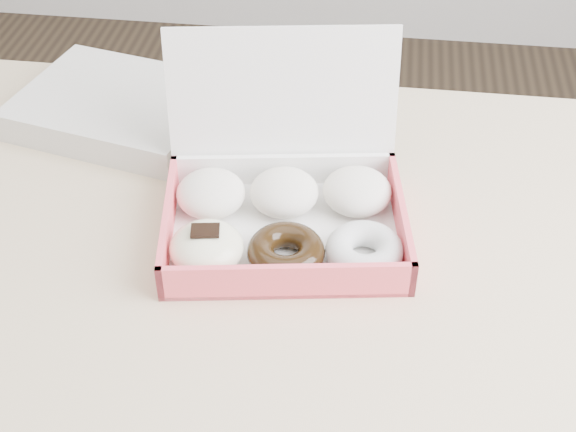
# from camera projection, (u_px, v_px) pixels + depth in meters

# --- Properties ---
(table) EXTENTS (1.20, 0.80, 0.75)m
(table) POSITION_uv_depth(u_px,v_px,m) (206.00, 304.00, 0.96)
(table) COLOR #D3B68B
(table) RESTS_ON ground
(donut_box) EXTENTS (0.31, 0.28, 0.20)m
(donut_box) POSITION_uv_depth(u_px,v_px,m) (282.00, 207.00, 0.93)
(donut_box) COLOR white
(donut_box) RESTS_ON table
(newspapers) EXTENTS (0.30, 0.26, 0.04)m
(newspapers) POSITION_uv_depth(u_px,v_px,m) (118.00, 107.00, 1.11)
(newspapers) COLOR white
(newspapers) RESTS_ON table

